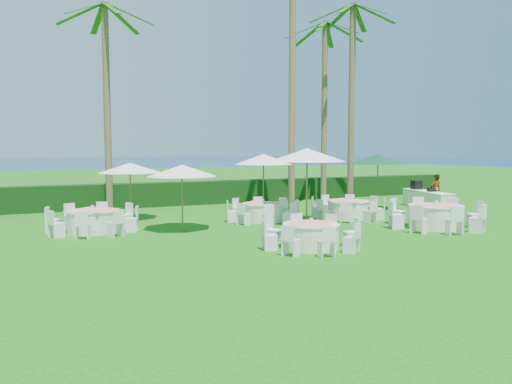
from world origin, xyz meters
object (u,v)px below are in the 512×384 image
banquet_table_f (348,209)px  staff_person (436,192)px  banquet_table_d (93,220)px  umbrella_a (182,171)px  banquet_table_b (311,235)px  umbrella_d (263,159)px  umbrella_b (307,155)px  umbrella_c (130,168)px  banquet_table_e (263,212)px  umbrella_green (378,159)px  banquet_table_c (436,216)px  buffet_table (427,199)px

banquet_table_f → staff_person: size_ratio=1.79×
banquet_table_d → banquet_table_f: banquet_table_d is taller
banquet_table_d → umbrella_a: (2.91, -1.10, 1.73)m
banquet_table_b → banquet_table_d: 7.84m
banquet_table_f → umbrella_d: bearing=131.6°
umbrella_b → umbrella_c: bearing=146.5°
banquet_table_e → umbrella_b: bearing=-46.7°
banquet_table_e → umbrella_c: (-4.74, 2.64, 1.74)m
umbrella_a → staff_person: bearing=4.4°
umbrella_c → umbrella_green: umbrella_green is taller
banquet_table_b → banquet_table_f: banquet_table_f is taller
banquet_table_d → banquet_table_e: banquet_table_d is taller
banquet_table_e → umbrella_d: bearing=63.7°
umbrella_b → umbrella_green: umbrella_b is taller
banquet_table_c → staff_person: size_ratio=1.97×
banquet_table_c → umbrella_c: (-9.71, 6.90, 1.68)m
umbrella_c → banquet_table_f: bearing=-22.6°
banquet_table_f → banquet_table_c: bearing=-67.5°
banquet_table_e → umbrella_d: umbrella_d is taller
buffet_table → banquet_table_e: bearing=-177.1°
staff_person → umbrella_c: bearing=-8.3°
banquet_table_c → umbrella_d: bearing=122.2°
banquet_table_e → banquet_table_f: size_ratio=0.95×
umbrella_d → banquet_table_c: bearing=-57.8°
banquet_table_d → umbrella_green: umbrella_green is taller
umbrella_a → umbrella_green: (10.17, 1.96, 0.27)m
banquet_table_f → buffet_table: 5.72m
banquet_table_c → staff_person: 6.11m
banquet_table_f → umbrella_b: size_ratio=0.99×
banquet_table_f → umbrella_a: (-7.17, -0.13, 1.74)m
banquet_table_e → banquet_table_f: (3.54, -0.81, 0.01)m
banquet_table_f → buffet_table: bearing=12.9°
banquet_table_b → staff_person: (10.38, 5.55, 0.46)m
banquet_table_e → umbrella_b: umbrella_b is taller
banquet_table_d → umbrella_d: (7.55, 1.88, 2.03)m
umbrella_a → staff_person: (12.90, 1.00, -1.29)m
banquet_table_f → umbrella_c: 9.13m
banquet_table_c → umbrella_c: umbrella_c is taller
umbrella_d → banquet_table_b: bearing=-105.7°
umbrella_b → staff_person: bearing=9.7°
umbrella_c → umbrella_b: bearing=-33.5°
umbrella_d → buffet_table: size_ratio=0.71×
umbrella_d → staff_person: (8.26, -1.98, -1.59)m
umbrella_a → umbrella_green: umbrella_green is taller
umbrella_a → umbrella_c: (-1.11, 3.58, -0.01)m
umbrella_green → umbrella_c: bearing=171.8°
buffet_table → banquet_table_c: bearing=-131.2°
banquet_table_f → umbrella_green: 4.04m
umbrella_b → buffet_table: bearing=12.7°
banquet_table_b → banquet_table_e: (1.11, 5.49, 0.00)m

